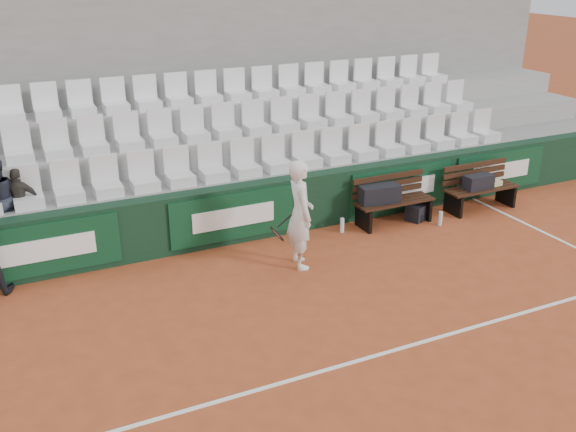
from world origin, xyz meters
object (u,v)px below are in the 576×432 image
object	(u,v)px
bench_left	(394,212)
bench_right	(480,198)
sports_bag_left	(379,194)
water_bottle_near	(342,225)
tennis_player	(300,214)
sports_bag_right	(478,182)
sports_bag_ground	(418,211)
water_bottle_far	(440,218)
spectator_b	(15,174)

from	to	relation	value
bench_left	bench_right	bearing A→B (deg)	-3.46
sports_bag_left	water_bottle_near	size ratio (longest dim) A/B	2.79
bench_left	tennis_player	size ratio (longest dim) A/B	0.85
sports_bag_left	water_bottle_near	bearing A→B (deg)	-179.29
bench_left	water_bottle_near	world-z (taller)	bench_left
bench_left	sports_bag_right	distance (m)	1.85
water_bottle_near	tennis_player	bearing A→B (deg)	-145.99
sports_bag_ground	water_bottle_far	bearing A→B (deg)	-67.60
bench_left	water_bottle_near	xyz separation A→B (m)	(-1.07, 0.04, -0.09)
bench_left	water_bottle_far	size ratio (longest dim) A/B	5.62
water_bottle_near	sports_bag_left	bearing A→B (deg)	0.71
tennis_player	spectator_b	xyz separation A→B (m)	(-3.90, 1.83, 0.66)
sports_bag_right	sports_bag_ground	world-z (taller)	sports_bag_right
sports_bag_right	tennis_player	world-z (taller)	tennis_player
water_bottle_near	water_bottle_far	world-z (taller)	same
sports_bag_ground	water_bottle_near	distance (m)	1.61
water_bottle_near	sports_bag_right	bearing A→B (deg)	-3.55
water_bottle_near	bench_right	bearing A→B (deg)	-2.98
bench_right	sports_bag_left	xyz separation A→B (m)	(-2.23, 0.17, 0.38)
bench_left	sports_bag_ground	distance (m)	0.55
water_bottle_near	bench_left	bearing A→B (deg)	-2.11
bench_right	tennis_player	distance (m)	4.36
sports_bag_left	spectator_b	size ratio (longest dim) A/B	0.70
bench_right	bench_left	bearing A→B (deg)	176.54
bench_left	spectator_b	bearing A→B (deg)	170.68
bench_left	sports_bag_left	bearing A→B (deg)	170.96
sports_bag_left	tennis_player	world-z (taller)	tennis_player
water_bottle_near	spectator_b	world-z (taller)	spectator_b
bench_left	sports_bag_ground	bearing A→B (deg)	-2.14
bench_left	sports_bag_left	distance (m)	0.49
bench_left	tennis_player	xyz separation A→B (m)	(-2.33, -0.81, 0.65)
sports_bag_ground	tennis_player	size ratio (longest dim) A/B	0.28
sports_bag_ground	spectator_b	distance (m)	6.99
bench_left	sports_bag_right	xyz separation A→B (m)	(1.81, -0.14, 0.36)
sports_bag_left	tennis_player	size ratio (longest dim) A/B	0.42
tennis_player	sports_bag_ground	bearing A→B (deg)	15.42
water_bottle_near	water_bottle_far	size ratio (longest dim) A/B	1.00
bench_right	spectator_b	bearing A→B (deg)	172.05
sports_bag_right	tennis_player	bearing A→B (deg)	-170.76
bench_right	sports_bag_ground	world-z (taller)	bench_right
tennis_player	sports_bag_left	bearing A→B (deg)	23.06
bench_right	spectator_b	xyz separation A→B (m)	(-8.15, 1.14, 1.31)
bench_right	tennis_player	bearing A→B (deg)	-170.71
bench_left	spectator_b	xyz separation A→B (m)	(-6.23, 1.02, 1.31)
bench_left	sports_bag_right	size ratio (longest dim) A/B	2.59
bench_left	water_bottle_near	distance (m)	1.07
sports_bag_left	water_bottle_far	distance (m)	1.24
bench_right	sports_bag_ground	distance (m)	1.39
water_bottle_far	spectator_b	xyz separation A→B (m)	(-6.95, 1.47, 1.40)
sports_bag_ground	spectator_b	bearing A→B (deg)	171.25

